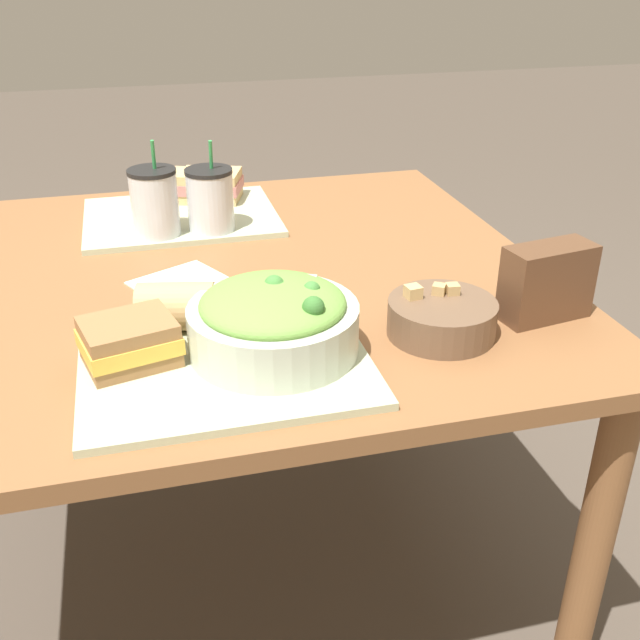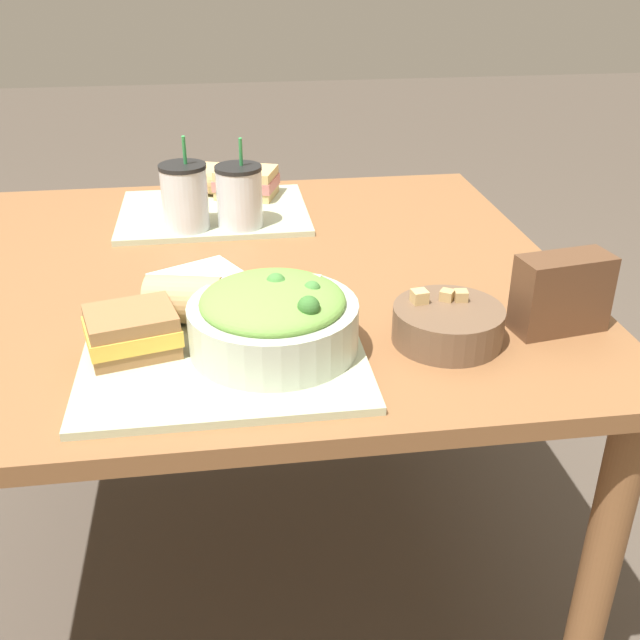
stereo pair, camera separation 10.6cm
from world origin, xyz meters
TOP-DOWN VIEW (x-y plane):
  - ground_plane at (0.00, 0.00)m, footprint 12.00×12.00m
  - dining_table at (0.00, 0.00)m, footprint 1.19×1.07m
  - tray_near at (-0.02, -0.34)m, footprint 0.40×0.32m
  - tray_far at (-0.03, 0.30)m, footprint 0.40×0.32m
  - salad_bowl at (0.05, -0.32)m, footprint 0.24×0.24m
  - soup_bowl at (0.31, -0.31)m, footprint 0.17×0.17m
  - sandwich_near at (-0.15, -0.30)m, footprint 0.15×0.13m
  - baguette_near at (-0.08, -0.22)m, footprint 0.13×0.10m
  - sandwich_far at (0.05, 0.39)m, footprint 0.16×0.14m
  - baguette_far at (-0.04, 0.42)m, footprint 0.11×0.10m
  - drink_cup_dark at (-0.08, 0.20)m, footprint 0.09×0.09m
  - drink_cup_red at (0.02, 0.20)m, footprint 0.09×0.09m
  - chip_bag at (0.49, -0.30)m, footprint 0.15×0.08m
  - napkin_folded at (-0.06, -0.02)m, footprint 0.18×0.16m

SIDE VIEW (x-z plane):
  - ground_plane at x=0.00m, z-range 0.00..0.00m
  - dining_table at x=0.00m, z-range 0.27..0.97m
  - napkin_folded at x=-0.06m, z-range 0.70..0.71m
  - tray_near at x=-0.02m, z-range 0.70..0.71m
  - tray_far at x=-0.03m, z-range 0.70..0.71m
  - soup_bowl at x=0.31m, z-range 0.70..0.77m
  - sandwich_near at x=-0.15m, z-range 0.71..0.78m
  - sandwich_far at x=0.05m, z-range 0.71..0.78m
  - baguette_far at x=-0.04m, z-range 0.71..0.79m
  - baguette_near at x=-0.08m, z-range 0.71..0.79m
  - chip_bag at x=0.49m, z-range 0.70..0.82m
  - salad_bowl at x=0.05m, z-range 0.71..0.82m
  - drink_cup_red at x=0.02m, z-range 0.68..0.86m
  - drink_cup_dark at x=-0.08m, z-range 0.68..0.87m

